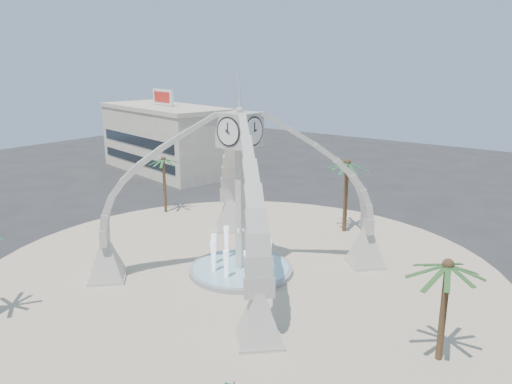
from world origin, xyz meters
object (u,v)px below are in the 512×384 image
Objects in this scene: palm_west at (163,160)px; palm_north at (347,163)px; palm_east at (448,266)px; fountain at (241,269)px; clock_tower at (240,191)px.

palm_west is 0.86× the size of palm_north.
palm_west is at bearing 162.91° from palm_east.
palm_north is (-14.05, 15.95, 1.12)m from palm_east.
fountain is at bearing 170.96° from palm_east.
clock_tower is 13.55m from palm_north.
palm_east is at bearing -9.04° from clock_tower.
palm_north reaches higher than palm_east.
clock_tower is at bearing -98.00° from palm_north.
clock_tower is at bearing 170.96° from palm_east.
palm_north is (1.89, 13.42, 0.15)m from clock_tower.
palm_north is at bearing 131.38° from palm_east.
palm_east is 33.84m from palm_west.
fountain is 1.26× the size of palm_east.
palm_east is 21.29m from palm_north.
palm_east is 0.84× the size of palm_north.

